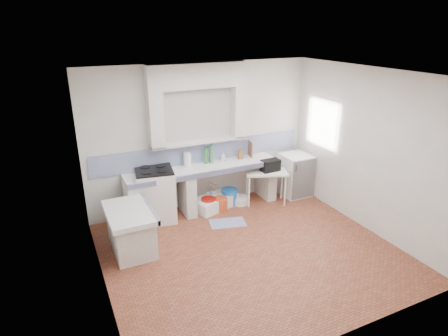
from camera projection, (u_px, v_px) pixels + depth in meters
name	position (u px, v px, depth m)	size (l,w,h in m)	color
floor	(250.00, 251.00, 6.13)	(4.50, 4.50, 0.00)	brown
ceiling	(256.00, 74.00, 5.13)	(4.50, 4.50, 0.00)	silver
wall_back	(202.00, 137.00, 7.32)	(4.50, 4.50, 0.00)	silver
wall_front	(347.00, 234.00, 3.94)	(4.50, 4.50, 0.00)	silver
wall_left	(95.00, 199.00, 4.73)	(4.50, 4.50, 0.00)	silver
wall_right	(367.00, 151.00, 6.53)	(4.50, 4.50, 0.00)	silver
alcove_mass	(198.00, 76.00, 6.75)	(1.90, 0.25, 0.45)	silver
window_frame	(330.00, 123.00, 7.54)	(0.35, 0.86, 1.06)	#371F11
lace_valance	(326.00, 104.00, 7.34)	(0.01, 0.84, 0.24)	white
counter_slab	(204.00, 169.00, 7.22)	(3.00, 0.60, 0.08)	white
counter_lip	(209.00, 174.00, 6.98)	(3.00, 0.04, 0.10)	navy
counter_pier_left	(132.00, 204.00, 6.82)	(0.20, 0.55, 0.82)	silver
counter_pier_mid	(187.00, 194.00, 7.24)	(0.20, 0.55, 0.82)	silver
counter_pier_right	(266.00, 179.00, 7.94)	(0.20, 0.55, 0.82)	silver
peninsula_top	(129.00, 213.00, 5.97)	(0.70, 1.10, 0.08)	white
peninsula_base	(131.00, 232.00, 6.10)	(0.60, 1.00, 0.62)	silver
peninsula_lip	(150.00, 208.00, 6.10)	(0.04, 1.10, 0.10)	navy
backsplash	(202.00, 152.00, 7.41)	(4.27, 0.03, 0.40)	navy
stove	(155.00, 195.00, 6.99)	(0.68, 0.66, 0.97)	white
sink	(214.00, 203.00, 7.56)	(0.88, 0.48, 0.21)	white
side_table	(266.00, 187.00, 7.69)	(0.82, 0.46, 0.04)	white
fridge	(295.00, 175.00, 8.04)	(0.58, 0.58, 0.89)	white
bucket_red	(209.00, 205.00, 7.40)	(0.29, 0.29, 0.27)	#B5110B
bucket_orange	(221.00, 204.00, 7.45)	(0.28, 0.28, 0.26)	#C44A25
bucket_blue	(229.00, 197.00, 7.70)	(0.33, 0.33, 0.31)	blue
basin_white	(240.00, 200.00, 7.75)	(0.36, 0.36, 0.14)	white
water_bottle_a	(209.00, 198.00, 7.66)	(0.08, 0.08, 0.29)	silver
water_bottle_b	(213.00, 198.00, 7.65)	(0.08, 0.08, 0.31)	silver
black_bag	(270.00, 165.00, 7.56)	(0.37, 0.21, 0.23)	black
green_bottle_a	(206.00, 156.00, 7.32)	(0.07, 0.07, 0.31)	#31743C
green_bottle_b	(211.00, 154.00, 7.36)	(0.08, 0.08, 0.35)	#31743C
knife_block	(240.00, 154.00, 7.59)	(0.10, 0.08, 0.20)	brown
cutting_board	(250.00, 149.00, 7.71)	(0.02, 0.23, 0.32)	brown
paper_towel	(187.00, 160.00, 7.17)	(0.14, 0.14, 0.27)	white
soap_bottle	(223.00, 157.00, 7.49)	(0.08, 0.08, 0.17)	white
rug	(228.00, 223.00, 6.99)	(0.65, 0.37, 0.01)	#454B99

